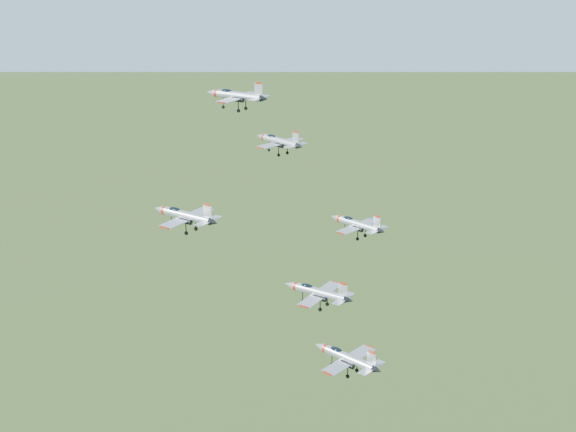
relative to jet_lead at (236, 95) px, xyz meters
The scene contains 6 objects.
jet_lead is the anchor object (origin of this frame).
jet_left_high 18.21m from the jet_lead, 27.41° to the right, with size 11.03×9.24×2.95m.
jet_right_high 34.74m from the jet_lead, 64.69° to the right, with size 12.39×10.20×3.32m.
jet_left_low 33.17m from the jet_lead, ahead, with size 11.71×9.75×3.13m.
jet_right_low 46.89m from the jet_lead, 35.07° to the right, with size 11.49×9.50×3.07m.
jet_trail 52.44m from the jet_lead, 26.60° to the right, with size 13.03×10.82×3.48m.
Camera 1 is at (78.72, -98.94, 167.41)m, focal length 50.00 mm.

